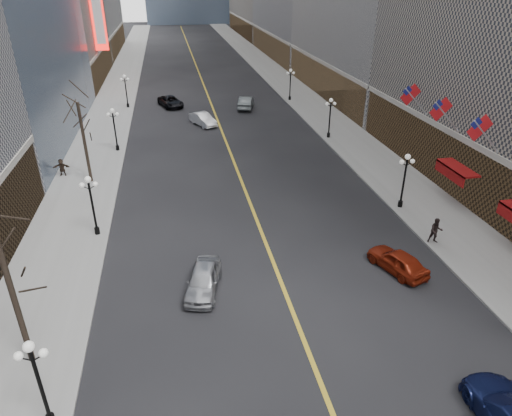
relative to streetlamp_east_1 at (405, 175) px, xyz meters
name	(u,v)px	position (x,y,z in m)	size (l,w,h in m)	color
sidewalk_east	(297,93)	(2.20, 40.00, -2.83)	(6.00, 230.00, 0.15)	gray
sidewalk_west	(115,101)	(-25.80, 40.00, -2.83)	(6.00, 230.00, 0.15)	gray
lane_line	(203,84)	(-11.80, 50.00, -2.89)	(0.25, 200.00, 0.02)	gold
streetlamp_east_1	(405,175)	(0.00, 0.00, 0.00)	(1.26, 0.44, 4.52)	black
streetlamp_east_2	(330,114)	(0.00, 18.00, 0.00)	(1.26, 0.44, 4.52)	black
streetlamp_east_3	(290,81)	(0.00, 36.00, 0.00)	(1.26, 0.44, 4.52)	black
streetlamp_west_0	(38,376)	(-23.60, -16.00, 0.00)	(1.26, 0.44, 4.52)	black
streetlamp_west_1	(91,200)	(-23.60, 0.00, 0.00)	(1.26, 0.44, 4.52)	black
streetlamp_west_2	(114,125)	(-23.60, 18.00, 0.00)	(1.26, 0.44, 4.52)	black
streetlamp_west_3	(126,88)	(-23.60, 36.00, 0.00)	(1.26, 0.44, 4.52)	black
flag_3	(481,130)	(3.51, -3.00, 4.39)	(2.87, 0.12, 2.87)	#B2B2B7
flag_4	(443,111)	(3.51, 2.00, 4.39)	(2.87, 0.12, 2.87)	#B2B2B7
flag_5	(412,96)	(3.51, 7.00, 4.39)	(2.87, 0.12, 2.87)	#B2B2B7
awning_c	(455,169)	(4.30, 0.00, 0.18)	(1.40, 4.00, 0.93)	maroon
theatre_marquee	(97,10)	(-27.68, 50.00, 9.10)	(2.00, 0.55, 12.00)	red
tree_west_near	(0,254)	(-25.30, -12.00, 3.34)	(3.60, 3.60, 7.92)	#2D231C
tree_west_far	(80,115)	(-25.30, 10.00, 3.34)	(3.60, 3.60, 7.92)	#2D231C
car_nb_near	(203,280)	(-16.55, -7.90, -2.13)	(1.81, 4.51, 1.54)	#A0A2A8
car_nb_mid	(203,119)	(-13.80, 25.88, -2.14)	(1.61, 4.61, 1.52)	silver
car_nb_far	(171,102)	(-17.61, 35.69, -2.15)	(2.48, 5.38, 1.49)	black
car_sb_mid	(398,261)	(-4.24, -8.09, -2.18)	(1.71, 4.24, 1.44)	maroon
car_sb_far	(246,102)	(-7.18, 32.81, -2.05)	(1.81, 5.18, 1.71)	#52595A
ped_east_walk	(436,231)	(-0.20, -5.58, -1.82)	(0.90, 0.50, 1.86)	black
ped_west_far	(62,167)	(-28.06, 11.81, -1.94)	(1.51, 0.43, 1.63)	black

